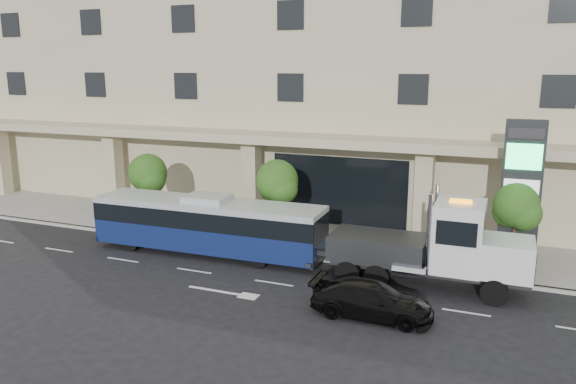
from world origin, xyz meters
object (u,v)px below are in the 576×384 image
city_bus (208,224)px  black_sedan (372,300)px  signage_pylon (520,195)px  tow_truck (437,248)px

city_bus → black_sedan: 10.24m
signage_pylon → black_sedan: bearing=-126.7°
city_bus → black_sedan: city_bus is taller
city_bus → signage_pylon: size_ratio=1.75×
tow_truck → city_bus: bearing=178.1°
tow_truck → black_sedan: (-1.83, -3.78, -1.10)m
city_bus → tow_truck: tow_truck is taller
tow_truck → signage_pylon: bearing=47.7°
signage_pylon → tow_truck: bearing=-134.5°
city_bus → tow_truck: bearing=-3.1°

